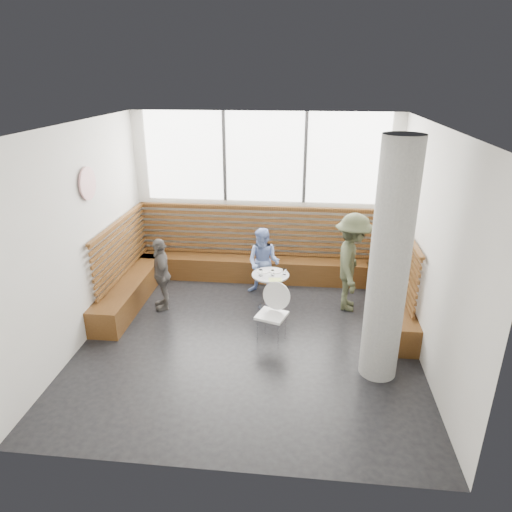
# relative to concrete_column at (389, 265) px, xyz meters

# --- Properties ---
(room) EXTENTS (5.00, 5.00, 3.20)m
(room) POSITION_rel_concrete_column_xyz_m (-1.85, 0.60, 0.00)
(room) COLOR silver
(room) RESTS_ON ground
(booth) EXTENTS (5.00, 2.50, 1.44)m
(booth) POSITION_rel_concrete_column_xyz_m (-1.85, 2.37, -1.19)
(booth) COLOR #4B2D12
(booth) RESTS_ON ground
(concrete_column) EXTENTS (0.50, 0.50, 3.20)m
(concrete_column) POSITION_rel_concrete_column_xyz_m (0.00, 0.00, 0.00)
(concrete_column) COLOR gray
(concrete_column) RESTS_ON ground
(wall_art) EXTENTS (0.03, 0.50, 0.50)m
(wall_art) POSITION_rel_concrete_column_xyz_m (-4.31, 1.00, 0.70)
(wall_art) COLOR white
(wall_art) RESTS_ON room
(cafe_table) EXTENTS (0.63, 0.63, 0.65)m
(cafe_table) POSITION_rel_concrete_column_xyz_m (-1.61, 1.66, -1.13)
(cafe_table) COLOR silver
(cafe_table) RESTS_ON ground
(cafe_chair) EXTENTS (0.44, 0.43, 0.91)m
(cafe_chair) POSITION_rel_concrete_column_xyz_m (-1.51, 0.68, -1.06)
(cafe_chair) COLOR white
(cafe_chair) RESTS_ON ground
(adult_man) EXTENTS (0.75, 1.17, 1.71)m
(adult_man) POSITION_rel_concrete_column_xyz_m (-0.24, 1.84, -0.75)
(adult_man) COLOR #3F452E
(adult_man) RESTS_ON ground
(child_back) EXTENTS (0.72, 0.63, 1.27)m
(child_back) POSITION_rel_concrete_column_xyz_m (-1.78, 2.20, -0.96)
(child_back) COLOR #7D97D9
(child_back) RESTS_ON ground
(child_left) EXTENTS (0.56, 0.81, 1.28)m
(child_left) POSITION_rel_concrete_column_xyz_m (-3.47, 1.51, -0.96)
(child_left) COLOR #5A5652
(child_left) RESTS_ON ground
(plate_near) EXTENTS (0.20, 0.20, 0.01)m
(plate_near) POSITION_rel_concrete_column_xyz_m (-1.75, 1.75, -0.94)
(plate_near) COLOR white
(plate_near) RESTS_ON cafe_table
(plate_far) EXTENTS (0.22, 0.22, 0.02)m
(plate_far) POSITION_rel_concrete_column_xyz_m (-1.54, 1.78, -0.94)
(plate_far) COLOR white
(plate_far) RESTS_ON cafe_table
(glass_left) EXTENTS (0.07, 0.07, 0.11)m
(glass_left) POSITION_rel_concrete_column_xyz_m (-1.77, 1.58, -0.89)
(glass_left) COLOR white
(glass_left) RESTS_ON cafe_table
(glass_mid) EXTENTS (0.06, 0.06, 0.10)m
(glass_mid) POSITION_rel_concrete_column_xyz_m (-1.57, 1.61, -0.90)
(glass_mid) COLOR white
(glass_mid) RESTS_ON cafe_table
(glass_right) EXTENTS (0.06, 0.06, 0.10)m
(glass_right) POSITION_rel_concrete_column_xyz_m (-1.37, 1.68, -0.90)
(glass_right) COLOR white
(glass_right) RESTS_ON cafe_table
(menu_card) EXTENTS (0.23, 0.18, 0.00)m
(menu_card) POSITION_rel_concrete_column_xyz_m (-1.51, 1.44, -0.95)
(menu_card) COLOR #A5C64C
(menu_card) RESTS_ON cafe_table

